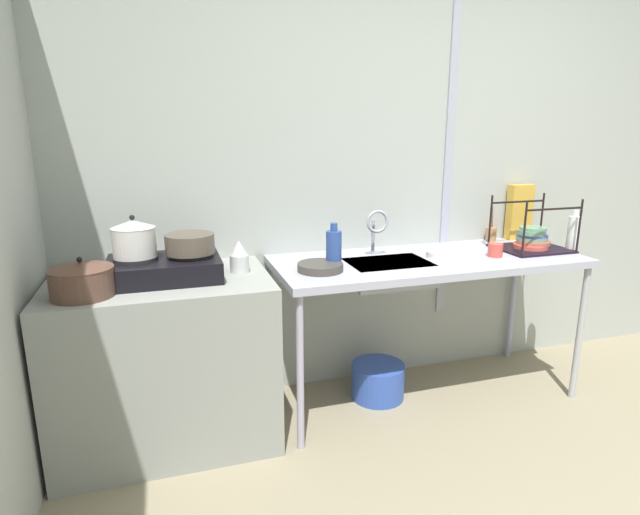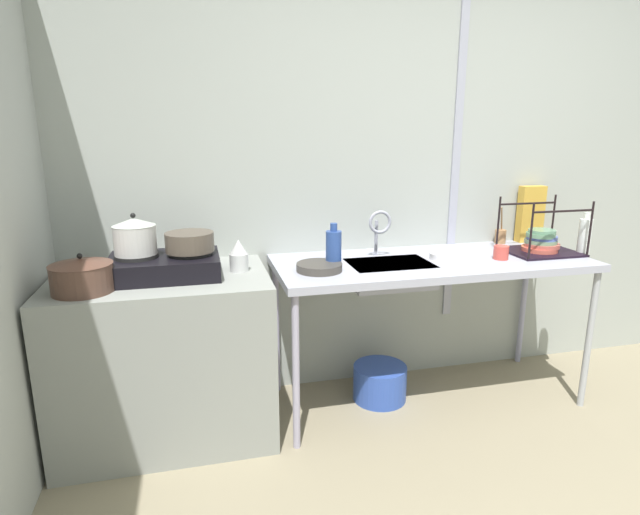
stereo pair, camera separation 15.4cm
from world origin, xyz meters
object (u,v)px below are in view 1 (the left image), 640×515
at_px(sink_basin, 388,273).
at_px(cereal_box, 519,212).
at_px(pot_on_left_burner, 134,238).
at_px(small_bowl_on_drainboard, 438,254).
at_px(percolator, 239,257).
at_px(faucet, 376,225).
at_px(dish_rack, 532,240).
at_px(cup_by_rack, 495,250).
at_px(bucket_on_floor, 378,381).
at_px(frying_pan, 320,267).
at_px(utensil_jar, 491,234).
at_px(pot_on_right_burner, 190,244).
at_px(stove, 164,268).
at_px(pot_beside_stove, 82,279).
at_px(bottle_by_sink, 334,248).
at_px(bottle_by_rack, 574,233).

distance_m(sink_basin, cereal_box, 1.13).
bearing_deg(pot_on_left_burner, small_bowl_on_drainboard, -0.36).
relative_size(percolator, cereal_box, 0.46).
xyz_separation_m(pot_on_left_burner, faucet, (1.26, 0.12, -0.03)).
relative_size(sink_basin, faucet, 1.66).
distance_m(dish_rack, small_bowl_on_drainboard, 0.63).
bearing_deg(sink_basin, cereal_box, 15.88).
height_order(sink_basin, cup_by_rack, cup_by_rack).
xyz_separation_m(faucet, cereal_box, (1.07, 0.16, -0.00)).
relative_size(small_bowl_on_drainboard, bucket_on_floor, 0.43).
bearing_deg(frying_pan, dish_rack, 3.14).
bearing_deg(utensil_jar, faucet, -169.52).
distance_m(pot_on_right_burner, frying_pan, 0.65).
bearing_deg(stove, small_bowl_on_drainboard, -0.39).
height_order(faucet, dish_rack, dish_rack).
bearing_deg(pot_on_left_burner, dish_rack, -0.13).
relative_size(stove, small_bowl_on_drainboard, 3.84).
bearing_deg(percolator, sink_basin, -2.41).
relative_size(pot_beside_stove, sink_basin, 0.60).
bearing_deg(bottle_by_sink, pot_on_right_burner, 177.29).
bearing_deg(cereal_box, bucket_on_floor, -166.86).
bearing_deg(cup_by_rack, faucet, 162.07).
bearing_deg(faucet, pot_beside_stove, -169.00).
xyz_separation_m(pot_on_right_burner, bottle_by_rack, (2.18, -0.09, -0.06)).
relative_size(pot_on_right_burner, bottle_by_rack, 0.97).
distance_m(faucet, cup_by_rack, 0.68).
bearing_deg(stove, cup_by_rack, -2.74).
bearing_deg(cup_by_rack, percolator, 175.96).
height_order(frying_pan, bottle_by_sink, bottle_by_sink).
height_order(cup_by_rack, cereal_box, cereal_box).
relative_size(percolator, cup_by_rack, 1.99).
bearing_deg(faucet, pot_on_left_burner, -174.53).
distance_m(pot_on_left_burner, bottle_by_sink, 0.97).
bearing_deg(pot_on_right_burner, dish_rack, -0.14).
bearing_deg(frying_pan, small_bowl_on_drainboard, 5.49).
relative_size(pot_on_right_burner, cereal_box, 0.66).
bearing_deg(pot_on_right_burner, pot_on_left_burner, 180.00).
height_order(stove, bottle_by_rack, bottle_by_rack).
distance_m(pot_on_right_burner, faucet, 1.02).
bearing_deg(dish_rack, cup_by_rack, -165.46).
bearing_deg(bottle_by_sink, cereal_box, 12.96).
distance_m(pot_on_left_burner, small_bowl_on_drainboard, 1.60).
relative_size(pot_beside_stove, bottle_by_rack, 1.12).
distance_m(bottle_by_sink, bottle_by_rack, 1.47).
height_order(stove, faucet, faucet).
bearing_deg(bottle_by_sink, bucket_on_floor, 15.37).
relative_size(sink_basin, bottle_by_rack, 1.85).
bearing_deg(cereal_box, faucet, -170.54).
distance_m(pot_on_right_burner, bottle_by_sink, 0.72).
relative_size(sink_basin, dish_rack, 1.12).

